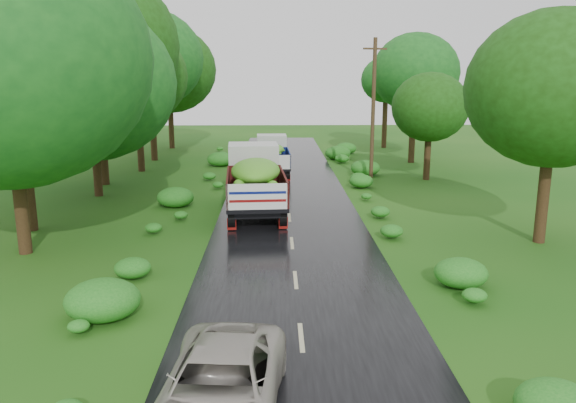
{
  "coord_description": "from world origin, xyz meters",
  "views": [
    {
      "loc": [
        -0.61,
        -12.85,
        6.41
      ],
      "look_at": [
        -0.16,
        7.87,
        1.7
      ],
      "focal_mm": 35.0,
      "sensor_mm": 36.0,
      "label": 1
    }
  ],
  "objects_px": {
    "truck_near": "(255,177)",
    "truck_far": "(272,154)",
    "utility_pole": "(373,109)",
    "car": "(221,388)"
  },
  "relations": [
    {
      "from": "truck_near",
      "to": "truck_far",
      "type": "distance_m",
      "value": 10.38
    },
    {
      "from": "truck_far",
      "to": "utility_pole",
      "type": "relative_size",
      "value": 0.68
    },
    {
      "from": "utility_pole",
      "to": "car",
      "type": "bearing_deg",
      "value": -121.09
    },
    {
      "from": "truck_near",
      "to": "car",
      "type": "xyz_separation_m",
      "value": [
        -0.06,
        -16.51,
        -1.01
      ]
    },
    {
      "from": "truck_near",
      "to": "truck_far",
      "type": "xyz_separation_m",
      "value": [
        0.78,
        10.35,
        -0.34
      ]
    },
    {
      "from": "truck_near",
      "to": "truck_far",
      "type": "bearing_deg",
      "value": 81.9
    },
    {
      "from": "truck_near",
      "to": "car",
      "type": "relative_size",
      "value": 1.52
    },
    {
      "from": "truck_near",
      "to": "utility_pole",
      "type": "xyz_separation_m",
      "value": [
        6.82,
        7.71,
        2.68
      ]
    },
    {
      "from": "truck_near",
      "to": "utility_pole",
      "type": "bearing_deg",
      "value": 44.7
    },
    {
      "from": "car",
      "to": "utility_pole",
      "type": "distance_m",
      "value": 25.45
    }
  ]
}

